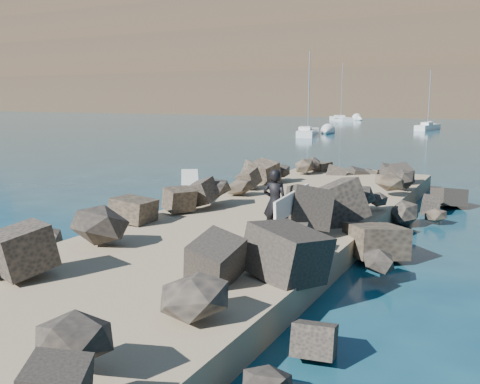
{
  "coord_description": "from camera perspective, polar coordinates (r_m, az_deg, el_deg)",
  "views": [
    {
      "loc": [
        6.28,
        -12.97,
        3.9
      ],
      "look_at": [
        0.0,
        -1.0,
        1.5
      ],
      "focal_mm": 40.0,
      "sensor_mm": 36.0,
      "label": 1
    }
  ],
  "objects": [
    {
      "name": "ground",
      "position": [
        14.93,
        1.79,
        -5.08
      ],
      "size": [
        800.0,
        800.0,
        0.0
      ],
      "primitive_type": "plane",
      "color": "#0F384C",
      "rests_on": "ground"
    },
    {
      "name": "jetty",
      "position": [
        13.14,
        -2.04,
        -5.84
      ],
      "size": [
        6.0,
        26.0,
        0.6
      ],
      "primitive_type": "cube",
      "color": "#8C7759",
      "rests_on": "ground"
    },
    {
      "name": "riprap_left",
      "position": [
        15.08,
        -10.72,
        -3.14
      ],
      "size": [
        2.6,
        22.0,
        1.0
      ],
      "primitive_type": "cube",
      "color": "black",
      "rests_on": "ground"
    },
    {
      "name": "riprap_right",
      "position": [
        12.43,
        10.89,
        -5.99
      ],
      "size": [
        2.6,
        22.0,
        1.0
      ],
      "primitive_type": "cube",
      "color": "black",
      "rests_on": "ground"
    },
    {
      "name": "surfboard_resting",
      "position": [
        17.72,
        -5.36,
        0.73
      ],
      "size": [
        1.71,
        2.18,
        0.07
      ],
      "primitive_type": "cube",
      "rotation": [
        0.0,
        0.0,
        0.59
      ],
      "color": "silver",
      "rests_on": "riprap_left"
    },
    {
      "name": "surfer_with_board",
      "position": [
        12.78,
        4.01,
        -1.14
      ],
      "size": [
        0.81,
        2.03,
        1.63
      ],
      "color": "black",
      "rests_on": "jetty"
    },
    {
      "name": "sailboat_e",
      "position": [
        91.46,
        10.7,
        7.68
      ],
      "size": [
        5.91,
        7.79,
        9.69
      ],
      "color": "silver",
      "rests_on": "ground"
    },
    {
      "name": "sailboat_b",
      "position": [
        68.63,
        19.37,
        6.55
      ],
      "size": [
        2.23,
        6.01,
        7.22
      ],
      "color": "silver",
      "rests_on": "ground"
    },
    {
      "name": "sailboat_a",
      "position": [
        55.59,
        7.24,
        6.34
      ],
      "size": [
        3.27,
        7.3,
        8.6
      ],
      "color": "silver",
      "rests_on": "ground"
    }
  ]
}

